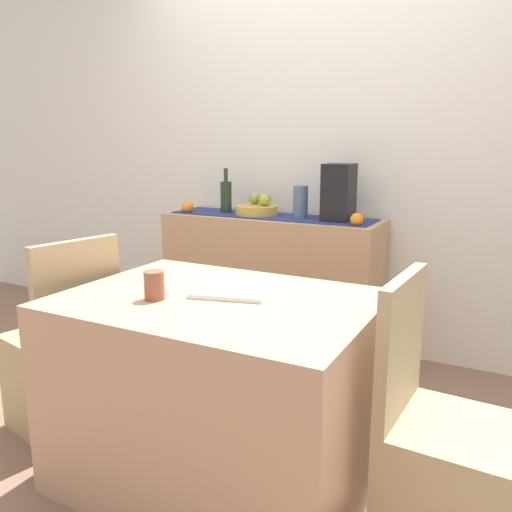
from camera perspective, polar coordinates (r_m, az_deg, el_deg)
The scene contains 18 objects.
ground_plane at distance 2.62m, azimuth -2.94°, elevation -17.59°, with size 6.40×6.40×0.02m, color #82624E.
room_wall_rear at distance 3.34m, azimuth 7.42°, elevation 13.18°, with size 6.40×0.06×2.70m, color silver.
sideboard_console at distance 3.31m, azimuth 1.59°, elevation -2.94°, with size 1.37×0.42×0.85m, color tan.
table_runner at distance 3.22m, azimuth 1.64°, elevation 4.40°, with size 1.29×0.32×0.01m, color navy.
fruit_bowl at distance 3.26m, azimuth 0.08°, elevation 5.05°, with size 0.27×0.27×0.06m, color gold.
apple_front at distance 3.32m, azimuth 1.09°, elevation 6.23°, with size 0.07×0.07×0.07m, color #AD3C28.
apple_rear at distance 3.34m, azimuth -0.16°, elevation 6.30°, with size 0.07×0.07×0.07m, color #86A337.
apple_left at distance 3.25m, azimuth 0.94°, elevation 6.16°, with size 0.07×0.07×0.07m, color #92B33A.
wine_bottle at distance 3.36m, azimuth -3.29°, elevation 6.53°, with size 0.07×0.07×0.29m.
coffee_maker at distance 3.04m, azimuth 9.04°, elevation 6.84°, with size 0.16×0.18×0.33m, color black.
ceramic_vase at distance 3.13m, azimuth 4.89°, elevation 5.88°, with size 0.09×0.09×0.20m, color slate.
orange_loose_near_bowl at distance 3.41m, azimuth -7.50°, elevation 5.36°, with size 0.08×0.08×0.08m, color orange.
orange_loose_far at distance 2.90m, azimuth 10.96°, elevation 3.95°, with size 0.07×0.07×0.07m, color orange.
dining_table at distance 2.06m, azimuth -4.06°, elevation -14.40°, with size 1.13×0.83×0.74m, color tan.
open_book at distance 1.97m, azimuth -2.71°, elevation -3.85°, with size 0.28×0.21×0.02m, color white.
coffee_cup at distance 1.91m, azimuth -10.98°, elevation -3.18°, with size 0.07×0.07×0.10m, color brown.
chair_near_window at distance 2.60m, azimuth -20.21°, elevation -11.82°, with size 0.48×0.48×0.90m.
chair_by_corner at distance 1.88m, azimuth 19.95°, elevation -21.79°, with size 0.42×0.42×0.90m.
Camera 1 is at (1.17, -1.95, 1.30)m, focal length 36.58 mm.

